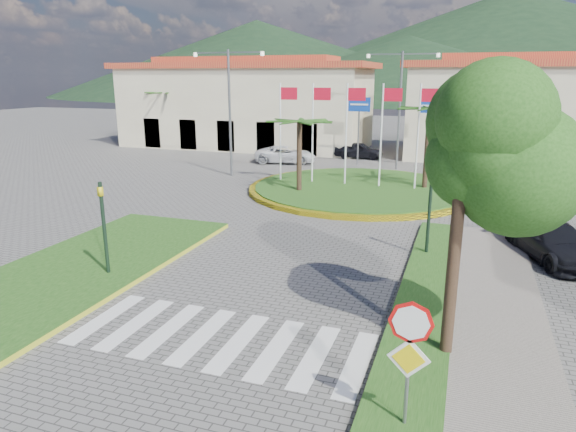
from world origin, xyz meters
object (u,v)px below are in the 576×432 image
(deciduous_tree, at_px, (465,137))
(car_dark_b, at_px, (498,165))
(car_dark_a, at_px, (359,150))
(white_van, at_px, (286,155))
(stop_sign, at_px, (410,346))
(roundabout_island, at_px, (360,189))
(car_side_right, at_px, (553,241))

(deciduous_tree, height_order, car_dark_b, deciduous_tree)
(car_dark_a, bearing_deg, white_van, 129.12)
(white_van, xyz_separation_m, car_dark_a, (4.78, 4.06, 0.01))
(stop_sign, height_order, car_dark_b, stop_sign)
(roundabout_island, distance_m, white_van, 10.86)
(deciduous_tree, relative_size, car_dark_a, 1.77)
(roundabout_island, height_order, car_dark_b, roundabout_island)
(stop_sign, distance_m, car_dark_a, 32.96)
(roundabout_island, distance_m, car_dark_b, 11.10)
(white_van, height_order, car_dark_b, car_dark_b)
(stop_sign, xyz_separation_m, white_van, (-12.22, 28.04, -1.15))
(roundabout_island, relative_size, deciduous_tree, 1.87)
(roundabout_island, distance_m, car_side_right, 12.39)
(car_dark_b, bearing_deg, deciduous_tree, 177.00)
(stop_sign, distance_m, car_side_right, 12.00)
(stop_sign, relative_size, car_side_right, 0.57)
(car_dark_b, distance_m, car_side_right, 16.79)
(car_dark_a, distance_m, car_side_right, 23.68)
(roundabout_island, xyz_separation_m, car_side_right, (8.78, -8.74, 0.50))
(deciduous_tree, xyz_separation_m, car_dark_a, (-8.04, 29.06, -4.52))
(stop_sign, relative_size, car_dark_a, 0.69)
(stop_sign, bearing_deg, car_dark_a, 103.05)
(white_van, height_order, car_side_right, car_side_right)
(deciduous_tree, bearing_deg, car_dark_b, 85.05)
(roundabout_island, relative_size, car_dark_a, 3.31)
(car_dark_b, bearing_deg, car_side_right, -174.23)
(stop_sign, bearing_deg, car_side_right, 71.04)
(roundabout_island, bearing_deg, white_van, 132.47)
(car_dark_b, relative_size, car_side_right, 0.86)
(stop_sign, distance_m, car_dark_b, 28.22)
(deciduous_tree, height_order, car_dark_a, deciduous_tree)
(stop_sign, height_order, car_dark_a, stop_sign)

